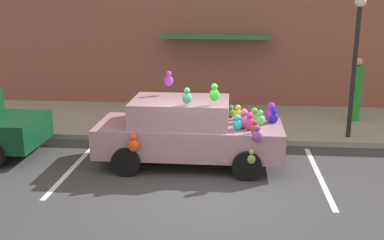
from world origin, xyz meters
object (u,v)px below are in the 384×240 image
object	(u,v)px
plush_covered_car	(188,131)
street_lamp_post	(356,53)
teddy_bear_on_sidewalk	(142,119)
pedestrian_near_shopfront	(356,91)

from	to	relation	value
plush_covered_car	street_lamp_post	distance (m)	4.87
teddy_bear_on_sidewalk	plush_covered_car	bearing A→B (deg)	-55.44
teddy_bear_on_sidewalk	street_lamp_post	bearing A→B (deg)	-2.61
plush_covered_car	street_lamp_post	world-z (taller)	street_lamp_post
street_lamp_post	pedestrian_near_shopfront	size ratio (longest dim) A/B	1.92
teddy_bear_on_sidewalk	street_lamp_post	world-z (taller)	street_lamp_post
street_lamp_post	plush_covered_car	bearing A→B (deg)	-153.90
plush_covered_car	teddy_bear_on_sidewalk	bearing A→B (deg)	124.56
teddy_bear_on_sidewalk	street_lamp_post	distance (m)	6.04
teddy_bear_on_sidewalk	pedestrian_near_shopfront	world-z (taller)	pedestrian_near_shopfront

